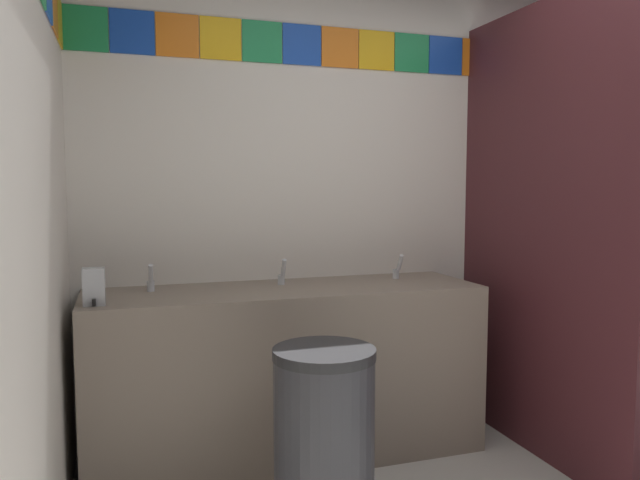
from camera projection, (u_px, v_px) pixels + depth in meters
wall_back at (407, 170)px, 3.53m from camera, size 3.67×0.09×2.90m
vanity_counter at (287, 369)px, 3.05m from camera, size 1.95×0.58×0.85m
faucet_left at (151, 281)px, 2.89m from camera, size 0.04×0.10×0.14m
faucet_center at (282, 275)px, 3.10m from camera, size 0.04×0.10×0.14m
faucet_right at (397, 269)px, 3.30m from camera, size 0.04×0.10×0.14m
soap_dispenser at (94, 287)px, 2.57m from camera, size 0.09×0.09×0.16m
stall_divider at (604, 235)px, 2.84m from camera, size 0.92×1.31×2.26m
toilet at (581, 368)px, 3.52m from camera, size 0.39×0.49×0.74m
trash_bin at (324, 442)px, 2.34m from camera, size 0.40×0.40×0.74m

